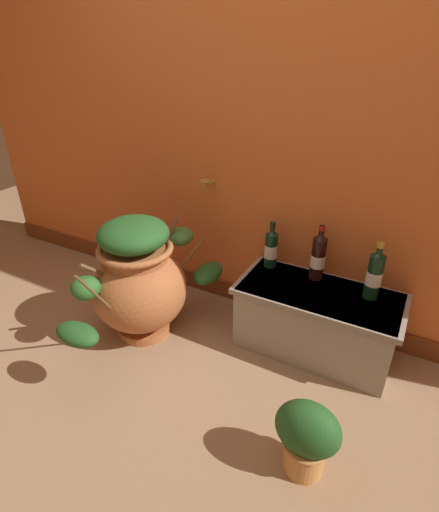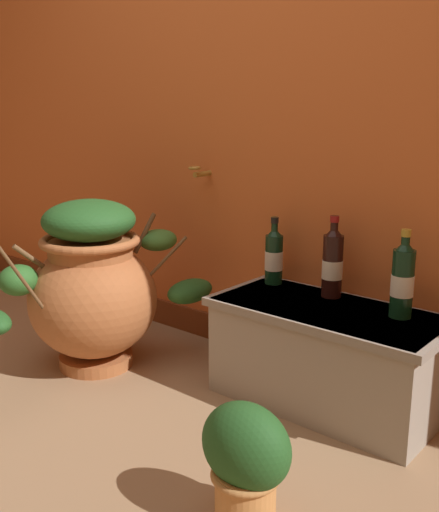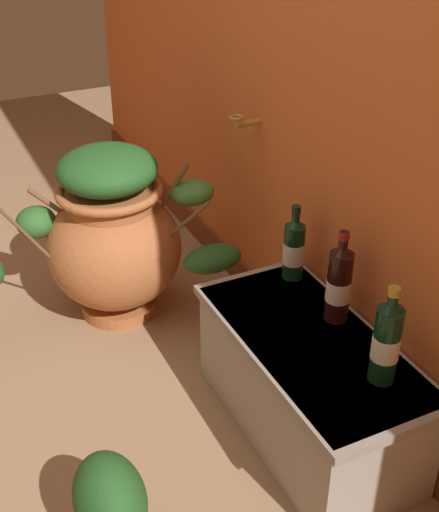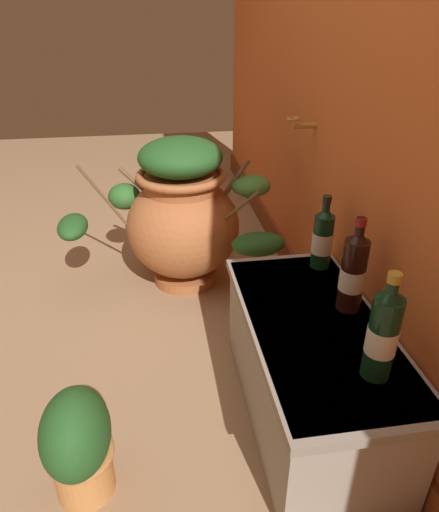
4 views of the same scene
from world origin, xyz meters
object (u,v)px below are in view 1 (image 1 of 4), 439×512
wine_bottle_middle (318,256)px  wine_bottle_right (271,247)px  terracotta_urn (139,280)px  wine_bottle_left (375,274)px  potted_shrub (307,436)px

wine_bottle_middle → wine_bottle_right: size_ratio=1.14×
wine_bottle_middle → wine_bottle_right: 0.27m
terracotta_urn → wine_bottle_right: 0.77m
wine_bottle_left → potted_shrub: (-0.06, -0.79, -0.33)m
potted_shrub → terracotta_urn: bearing=161.0°
wine_bottle_right → wine_bottle_left: bearing=-5.1°
terracotta_urn → potted_shrub: terracotta_urn is taller
wine_bottle_right → potted_shrub: 1.03m
terracotta_urn → potted_shrub: bearing=-19.0°
terracotta_urn → wine_bottle_middle: bearing=27.9°
wine_bottle_right → wine_bottle_middle: bearing=-0.4°
terracotta_urn → wine_bottle_middle: 1.00m
terracotta_urn → wine_bottle_middle: size_ratio=3.16×
wine_bottle_middle → wine_bottle_right: (-0.27, 0.00, -0.02)m
wine_bottle_middle → wine_bottle_left: bearing=-9.2°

